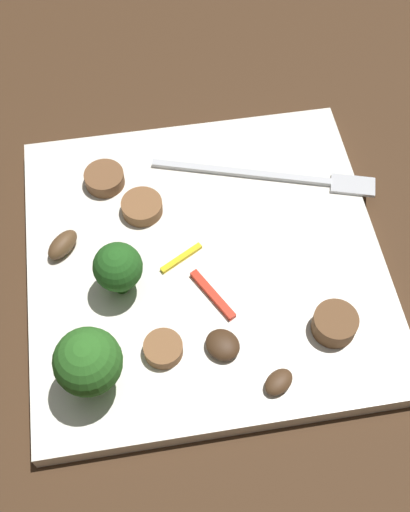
# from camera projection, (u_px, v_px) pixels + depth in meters

# --- Properties ---
(ground_plane) EXTENTS (1.40, 1.40, 0.00)m
(ground_plane) POSITION_uv_depth(u_px,v_px,m) (205.00, 267.00, 0.50)
(ground_plane) COLOR #422B19
(plate) EXTENTS (0.26, 0.26, 0.02)m
(plate) POSITION_uv_depth(u_px,v_px,m) (205.00, 261.00, 0.49)
(plate) COLOR white
(plate) RESTS_ON ground_plane
(fork) EXTENTS (0.18, 0.06, 0.00)m
(fork) POSITION_uv_depth(u_px,v_px,m) (280.00, 177.00, 0.52)
(fork) COLOR silver
(fork) RESTS_ON plate
(broccoli_floret_0) EXTENTS (0.04, 0.04, 0.06)m
(broccoli_floret_0) POSITION_uv_depth(u_px,v_px,m) (88.00, 362.00, 0.40)
(broccoli_floret_0) COLOR #347525
(broccoli_floret_0) RESTS_ON plate
(broccoli_floret_1) EXTENTS (0.03, 0.03, 0.05)m
(broccoli_floret_1) POSITION_uv_depth(u_px,v_px,m) (118.00, 268.00, 0.45)
(broccoli_floret_1) COLOR #296420
(broccoli_floret_1) RESTS_ON plate
(sausage_slice_0) EXTENTS (0.04, 0.04, 0.01)m
(sausage_slice_0) POSITION_uv_depth(u_px,v_px,m) (163.00, 349.00, 0.44)
(sausage_slice_0) COLOR brown
(sausage_slice_0) RESTS_ON plate
(sausage_slice_1) EXTENTS (0.04, 0.04, 0.01)m
(sausage_slice_1) POSITION_uv_depth(u_px,v_px,m) (142.00, 207.00, 0.50)
(sausage_slice_1) COLOR brown
(sausage_slice_1) RESTS_ON plate
(sausage_slice_2) EXTENTS (0.04, 0.04, 0.01)m
(sausage_slice_2) POSITION_uv_depth(u_px,v_px,m) (104.00, 179.00, 0.52)
(sausage_slice_2) COLOR brown
(sausage_slice_2) RESTS_ON plate
(sausage_slice_3) EXTENTS (0.04, 0.04, 0.02)m
(sausage_slice_3) POSITION_uv_depth(u_px,v_px,m) (335.00, 324.00, 0.45)
(sausage_slice_3) COLOR brown
(sausage_slice_3) RESTS_ON plate
(mushroom_0) EXTENTS (0.03, 0.03, 0.01)m
(mushroom_0) POSITION_uv_depth(u_px,v_px,m) (220.00, 345.00, 0.44)
(mushroom_0) COLOR #422B19
(mushroom_0) RESTS_ON plate
(mushroom_1) EXTENTS (0.03, 0.03, 0.01)m
(mushroom_1) POSITION_uv_depth(u_px,v_px,m) (279.00, 382.00, 0.43)
(mushroom_1) COLOR #4C331E
(mushroom_1) RESTS_ON plate
(mushroom_2) EXTENTS (0.03, 0.03, 0.01)m
(mushroom_2) POSITION_uv_depth(u_px,v_px,m) (63.00, 245.00, 0.48)
(mushroom_2) COLOR brown
(mushroom_2) RESTS_ON plate
(pepper_strip_0) EXTENTS (0.03, 0.02, 0.00)m
(pepper_strip_0) POSITION_uv_depth(u_px,v_px,m) (180.00, 253.00, 0.49)
(pepper_strip_0) COLOR yellow
(pepper_strip_0) RESTS_ON plate
(pepper_strip_1) EXTENTS (0.03, 0.04, 0.00)m
(pepper_strip_1) POSITION_uv_depth(u_px,v_px,m) (215.00, 294.00, 0.47)
(pepper_strip_1) COLOR red
(pepper_strip_1) RESTS_ON plate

